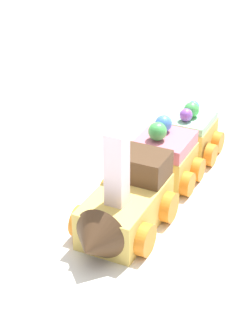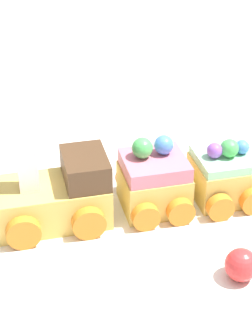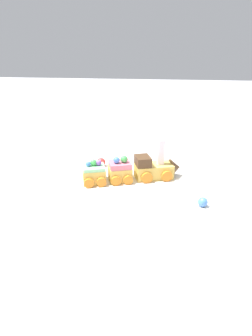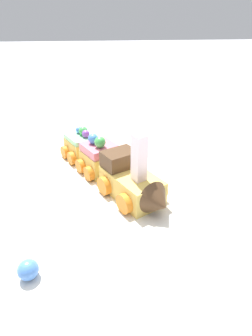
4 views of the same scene
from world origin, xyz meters
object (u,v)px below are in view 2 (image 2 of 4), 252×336
object	(u,v)px
cake_car_mint	(225,175)
gumball_red	(241,265)
cake_train_locomotive	(42,197)
cake_car_strawberry	(154,182)

from	to	relation	value
cake_car_mint	gumball_red	distance (m)	0.12
cake_train_locomotive	cake_car_strawberry	xyz separation A→B (m)	(-0.10, -0.05, -0.00)
cake_car_strawberry	gumball_red	distance (m)	0.13
cake_train_locomotive	cake_car_strawberry	bearing A→B (deg)	-179.80
cake_train_locomotive	gumball_red	bearing A→B (deg)	142.33
cake_car_mint	gumball_red	size ratio (longest dim) A/B	3.38
cake_car_strawberry	gumball_red	size ratio (longest dim) A/B	3.38
cake_car_strawberry	cake_train_locomotive	bearing A→B (deg)	0.20
gumball_red	cake_car_strawberry	bearing A→B (deg)	-45.69
cake_car_mint	gumball_red	world-z (taller)	cake_car_mint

